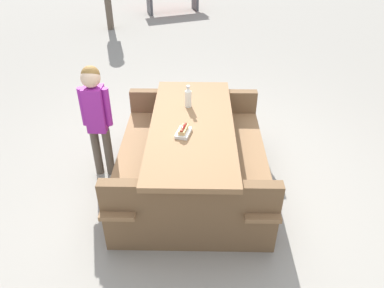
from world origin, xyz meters
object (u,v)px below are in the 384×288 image
hotdog_tray (183,131)px  child_in_coat (96,109)px  picnic_table (192,151)px  soda_bottle (188,97)px

hotdog_tray → child_in_coat: (-0.32, -0.89, -0.01)m
picnic_table → hotdog_tray: 0.39m
soda_bottle → picnic_table: bearing=12.5°
hotdog_tray → child_in_coat: child_in_coat is taller
soda_bottle → hotdog_tray: (0.51, 0.02, -0.07)m
soda_bottle → child_in_coat: bearing=-77.8°
picnic_table → soda_bottle: (-0.32, -0.07, 0.41)m
picnic_table → hotdog_tray: size_ratio=9.86×
picnic_table → child_in_coat: size_ratio=1.59×
soda_bottle → hotdog_tray: size_ratio=1.15×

